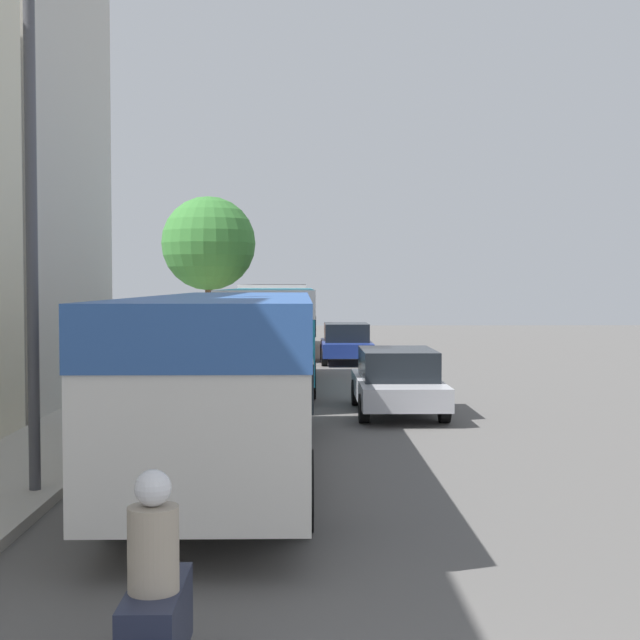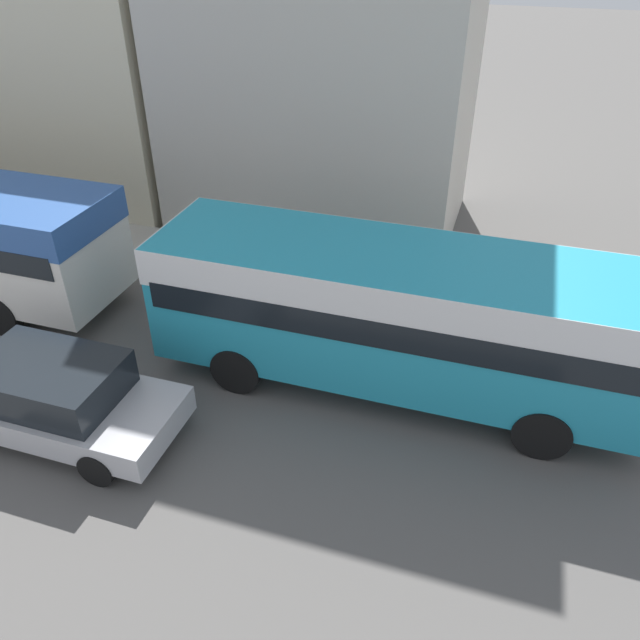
% 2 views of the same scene
% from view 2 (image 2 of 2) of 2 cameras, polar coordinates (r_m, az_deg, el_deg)
% --- Properties ---
extents(building_midblock, '(5.57, 7.44, 9.13)m').
position_cam_2_polar(building_midblock, '(21.96, -21.73, 22.71)').
color(building_midblock, beige).
rests_on(building_midblock, ground_plane).
extents(bus_following, '(2.57, 9.16, 2.86)m').
position_cam_2_polar(bus_following, '(11.54, 7.12, 1.53)').
color(bus_following, teal).
rests_on(bus_following, ground_plane).
extents(car_far_curb, '(1.97, 4.52, 1.50)m').
position_cam_2_polar(car_far_curb, '(11.98, -23.22, -6.40)').
color(car_far_curb, '#B7B7BC').
rests_on(car_far_curb, ground_plane).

